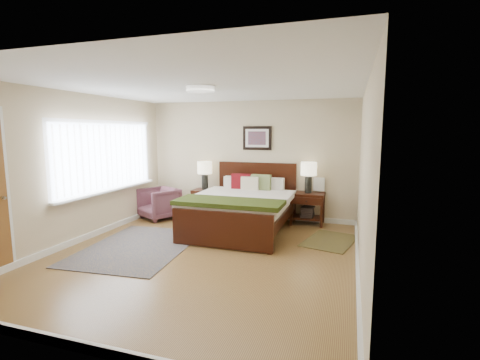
{
  "coord_description": "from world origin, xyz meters",
  "views": [
    {
      "loc": [
        2.09,
        -4.66,
        1.86
      ],
      "look_at": [
        0.32,
        0.84,
        1.05
      ],
      "focal_mm": 26.0,
      "sensor_mm": 36.0,
      "label": 1
    }
  ],
  "objects_px": {
    "nightstand_left": "(205,195)",
    "armchair": "(159,203)",
    "rug_persian": "(138,247)",
    "bed": "(242,202)",
    "nightstand_right": "(308,206)",
    "lamp_right": "(309,172)",
    "lamp_left": "(205,170)"
  },
  "relations": [
    {
      "from": "armchair",
      "to": "rug_persian",
      "type": "bearing_deg",
      "value": -40.49
    },
    {
      "from": "bed",
      "to": "lamp_right",
      "type": "relative_size",
      "value": 3.61
    },
    {
      "from": "bed",
      "to": "lamp_left",
      "type": "distance_m",
      "value": 1.49
    },
    {
      "from": "nightstand_left",
      "to": "armchair",
      "type": "relative_size",
      "value": 0.82
    },
    {
      "from": "armchair",
      "to": "rug_persian",
      "type": "height_order",
      "value": "armchair"
    },
    {
      "from": "bed",
      "to": "armchair",
      "type": "height_order",
      "value": "bed"
    },
    {
      "from": "bed",
      "to": "lamp_right",
      "type": "xyz_separation_m",
      "value": [
        1.12,
        0.85,
        0.52
      ]
    },
    {
      "from": "lamp_right",
      "to": "rug_persian",
      "type": "relative_size",
      "value": 0.28
    },
    {
      "from": "lamp_right",
      "to": "nightstand_left",
      "type": "bearing_deg",
      "value": -179.47
    },
    {
      "from": "nightstand_left",
      "to": "lamp_left",
      "type": "relative_size",
      "value": 0.97
    },
    {
      "from": "lamp_right",
      "to": "armchair",
      "type": "distance_m",
      "value": 3.22
    },
    {
      "from": "nightstand_right",
      "to": "nightstand_left",
      "type": "bearing_deg",
      "value": -179.79
    },
    {
      "from": "armchair",
      "to": "rug_persian",
      "type": "xyz_separation_m",
      "value": [
        0.66,
        -1.76,
        -0.32
      ]
    },
    {
      "from": "bed",
      "to": "armchair",
      "type": "distance_m",
      "value": 2.02
    },
    {
      "from": "lamp_left",
      "to": "lamp_right",
      "type": "xyz_separation_m",
      "value": [
        2.24,
        0.0,
        0.05
      ]
    },
    {
      "from": "bed",
      "to": "lamp_left",
      "type": "relative_size",
      "value": 3.61
    },
    {
      "from": "nightstand_right",
      "to": "lamp_left",
      "type": "relative_size",
      "value": 1.06
    },
    {
      "from": "nightstand_right",
      "to": "armchair",
      "type": "relative_size",
      "value": 0.89
    },
    {
      "from": "bed",
      "to": "armchair",
      "type": "relative_size",
      "value": 3.03
    },
    {
      "from": "bed",
      "to": "lamp_left",
      "type": "xyz_separation_m",
      "value": [
        -1.12,
        0.85,
        0.47
      ]
    },
    {
      "from": "bed",
      "to": "armchair",
      "type": "xyz_separation_m",
      "value": [
        -1.98,
        0.34,
        -0.22
      ]
    },
    {
      "from": "nightstand_left",
      "to": "nightstand_right",
      "type": "relative_size",
      "value": 0.92
    },
    {
      "from": "lamp_right",
      "to": "armchair",
      "type": "relative_size",
      "value": 0.84
    },
    {
      "from": "nightstand_right",
      "to": "lamp_right",
      "type": "distance_m",
      "value": 0.68
    },
    {
      "from": "lamp_left",
      "to": "lamp_right",
      "type": "bearing_deg",
      "value": 0.0
    },
    {
      "from": "armchair",
      "to": "nightstand_left",
      "type": "bearing_deg",
      "value": 58.88
    },
    {
      "from": "bed",
      "to": "nightstand_right",
      "type": "xyz_separation_m",
      "value": [
        1.12,
        0.84,
        -0.16
      ]
    },
    {
      "from": "rug_persian",
      "to": "bed",
      "type": "bearing_deg",
      "value": 42.51
    },
    {
      "from": "nightstand_left",
      "to": "nightstand_right",
      "type": "xyz_separation_m",
      "value": [
        2.24,
        0.01,
        -0.09
      ]
    },
    {
      "from": "lamp_left",
      "to": "rug_persian",
      "type": "relative_size",
      "value": 0.28
    },
    {
      "from": "lamp_left",
      "to": "armchair",
      "type": "height_order",
      "value": "lamp_left"
    },
    {
      "from": "nightstand_right",
      "to": "lamp_left",
      "type": "bearing_deg",
      "value": 179.68
    }
  ]
}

